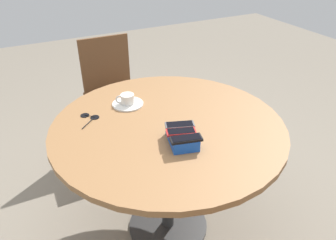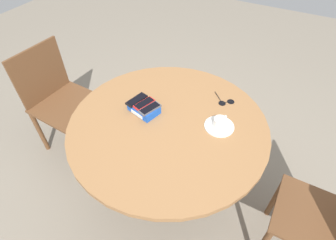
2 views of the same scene
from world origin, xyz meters
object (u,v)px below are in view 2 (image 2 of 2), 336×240
phone_black (137,100)px  chair_near_window (327,222)px  phone_gray (150,109)px  sunglasses (225,102)px  coffee_cup (220,122)px  phone_red (144,104)px  round_table (168,135)px  phone_box (144,108)px  chair_far_side (61,100)px  saucer (219,126)px

phone_black → chair_near_window: (1.18, -0.04, -0.33)m
phone_gray → sunglasses: bearing=43.6°
coffee_cup → sunglasses: coffee_cup is taller
phone_black → phone_red: (0.06, -0.01, -0.00)m
round_table → phone_gray: size_ratio=8.06×
phone_box → chair_far_side: bearing=177.4°
phone_red → chair_near_window: size_ratio=0.16×
round_table → chair_near_window: (0.96, -0.01, -0.17)m
phone_black → phone_gray: bearing=-16.1°
phone_red → chair_far_side: chair_far_side is taller
sunglasses → saucer: bearing=-79.7°
sunglasses → chair_near_window: chair_near_window is taller
phone_black → round_table: bearing=-7.2°
round_table → phone_gray: 0.20m
sunglasses → chair_far_side: chair_far_side is taller
phone_box → chair_near_window: size_ratio=0.23×
phone_gray → sunglasses: phone_gray is taller
chair_near_window → chair_far_side: bearing=178.1°
phone_black → phone_red: same height
phone_box → coffee_cup: 0.45m
saucer → coffee_cup: (0.00, 0.00, 0.03)m
phone_black → chair_near_window: 1.23m
phone_box → saucer: (0.44, 0.09, -0.02)m
phone_box → saucer: phone_box is taller
sunglasses → chair_far_side: (-1.22, -0.28, -0.27)m
sunglasses → chair_far_side: size_ratio=0.17×
chair_near_window → phone_box: bearing=178.6°
round_table → phone_box: 0.22m
phone_box → sunglasses: phone_box is taller
phone_red → coffee_cup: (0.44, 0.09, -0.02)m
phone_red → sunglasses: 0.51m
round_table → sunglasses: 0.42m
phone_red → coffee_cup: phone_red is taller
phone_box → chair_near_window: (1.13, -0.03, -0.30)m
saucer → coffee_cup: bearing=73.4°
round_table → coffee_cup: 0.33m
coffee_cup → chair_far_side: 1.29m
phone_box → phone_red: bearing=81.3°
phone_box → phone_red: 0.03m
phone_gray → coffee_cup: 0.41m
phone_gray → chair_far_side: bearing=176.4°
phone_box → phone_gray: (0.05, -0.02, 0.03)m
phone_box → phone_red: phone_red is taller
round_table → coffee_cup: (0.27, 0.11, 0.14)m
round_table → coffee_cup: bearing=22.0°
chair_far_side → chair_near_window: bearing=-1.9°
round_table → phone_box: bearing=175.0°
phone_black → chair_far_side: 0.82m
coffee_cup → sunglasses: 0.23m
phone_gray → phone_red: bearing=154.9°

